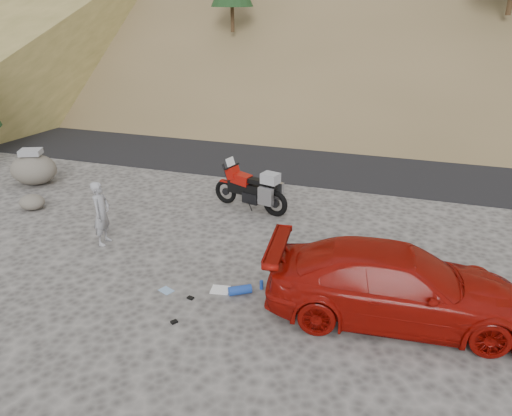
{
  "coord_description": "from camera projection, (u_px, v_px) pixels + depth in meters",
  "views": [
    {
      "loc": [
        4.88,
        -9.65,
        5.79
      ],
      "look_at": [
        1.4,
        1.03,
        1.0
      ],
      "focal_mm": 35.0,
      "sensor_mm": 36.0,
      "label": 1
    }
  ],
  "objects": [
    {
      "name": "small_rock",
      "position": [
        32.0,
        202.0,
        14.6
      ],
      "size": [
        0.79,
        0.72,
        0.44
      ],
      "rotation": [
        0.0,
        0.0,
        -0.08
      ],
      "color": "#57524A",
      "rests_on": "ground"
    },
    {
      "name": "motorcycle",
      "position": [
        253.0,
        190.0,
        14.38
      ],
      "size": [
        2.45,
        1.08,
        1.48
      ],
      "rotation": [
        0.0,
        0.0,
        -0.25
      ],
      "color": "black",
      "rests_on": "ground"
    },
    {
      "name": "man",
      "position": [
        105.0,
        243.0,
        12.68
      ],
      "size": [
        0.46,
        0.64,
        1.64
      ],
      "primitive_type": "imported",
      "rotation": [
        0.0,
        0.0,
        1.68
      ],
      "color": "#929397",
      "rests_on": "ground"
    },
    {
      "name": "ground",
      "position": [
        188.0,
        255.0,
        12.1
      ],
      "size": [
        140.0,
        140.0,
        0.0
      ],
      "primitive_type": "plane",
      "color": "#45423F",
      "rests_on": "ground"
    },
    {
      "name": "gear_bottle",
      "position": [
        261.0,
        285.0,
        10.65
      ],
      "size": [
        0.09,
        0.09,
        0.2
      ],
      "primitive_type": "cylinder",
      "rotation": [
        0.0,
        0.0,
        0.21
      ],
      "color": "#1B41A6",
      "rests_on": "ground"
    },
    {
      "name": "red_car",
      "position": [
        392.0,
        316.0,
        9.78
      ],
      "size": [
        5.15,
        2.52,
        1.44
      ],
      "primitive_type": "imported",
      "rotation": [
        0.0,
        0.0,
        1.67
      ],
      "color": "#930E08",
      "rests_on": "ground"
    },
    {
      "name": "gear_blue_cloth",
      "position": [
        166.0,
        290.0,
        10.62
      ],
      "size": [
        0.36,
        0.32,
        0.01
      ],
      "primitive_type": "cube",
      "rotation": [
        0.0,
        0.0,
        -0.4
      ],
      "color": "#7E9FC3",
      "rests_on": "ground"
    },
    {
      "name": "gear_glove_a",
      "position": [
        190.0,
        298.0,
        10.34
      ],
      "size": [
        0.15,
        0.12,
        0.04
      ],
      "primitive_type": "cube",
      "rotation": [
        0.0,
        0.0,
        -0.25
      ],
      "color": "black",
      "rests_on": "ground"
    },
    {
      "name": "gear_white_cloth",
      "position": [
        220.0,
        290.0,
        10.64
      ],
      "size": [
        0.44,
        0.41,
        0.01
      ],
      "primitive_type": "cube",
      "rotation": [
        0.0,
        0.0,
        0.16
      ],
      "color": "white",
      "rests_on": "ground"
    },
    {
      "name": "gear_funnel",
      "position": [
        342.0,
        305.0,
        9.97
      ],
      "size": [
        0.17,
        0.17,
        0.18
      ],
      "primitive_type": "cone",
      "rotation": [
        0.0,
        0.0,
        -0.25
      ],
      "color": "#C2350C",
      "rests_on": "ground"
    },
    {
      "name": "gear_glove_b",
      "position": [
        174.0,
        322.0,
        9.57
      ],
      "size": [
        0.15,
        0.15,
        0.04
      ],
      "primitive_type": "cube",
      "rotation": [
        0.0,
        0.0,
        0.95
      ],
      "color": "black",
      "rests_on": "ground"
    },
    {
      "name": "gear_blue_mat",
      "position": [
        240.0,
        290.0,
        10.47
      ],
      "size": [
        0.51,
        0.43,
        0.19
      ],
      "primitive_type": "cylinder",
      "rotation": [
        0.0,
        1.57,
        0.58
      ],
      "color": "#1B41A6",
      "rests_on": "ground"
    },
    {
      "name": "road",
      "position": [
        284.0,
        153.0,
        19.97
      ],
      "size": [
        120.0,
        7.0,
        0.05
      ],
      "primitive_type": "cube",
      "color": "black",
      "rests_on": "ground"
    },
    {
      "name": "boulder",
      "position": [
        34.0,
        169.0,
        16.49
      ],
      "size": [
        1.74,
        1.55,
        1.18
      ],
      "rotation": [
        0.0,
        0.0,
        0.18
      ],
      "color": "#57524A",
      "rests_on": "ground"
    }
  ]
}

